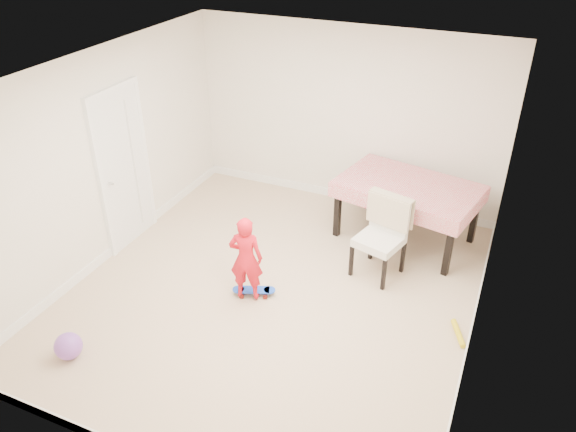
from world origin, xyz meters
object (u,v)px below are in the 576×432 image
at_px(dining_table, 406,212).
at_px(balloon, 68,346).
at_px(dining_chair, 379,239).
at_px(skateboard, 254,292).
at_px(child, 246,261).

relative_size(dining_table, balloon, 6.26).
height_order(dining_chair, skateboard, dining_chair).
height_order(dining_table, skateboard, dining_table).
xyz_separation_m(skateboard, child, (-0.04, -0.08, 0.48)).
distance_m(dining_chair, skateboard, 1.62).
bearing_deg(balloon, child, 51.98).
xyz_separation_m(dining_table, dining_chair, (-0.11, -0.92, 0.10)).
distance_m(dining_chair, balloon, 3.62).
distance_m(dining_table, skateboard, 2.34).
relative_size(dining_table, dining_chair, 1.72).
relative_size(dining_chair, skateboard, 2.02).
bearing_deg(balloon, dining_chair, 46.87).
relative_size(dining_chair, child, 0.98).
xyz_separation_m(dining_chair, skateboard, (-1.20, -0.98, -0.47)).
bearing_deg(dining_chair, dining_table, 98.42).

